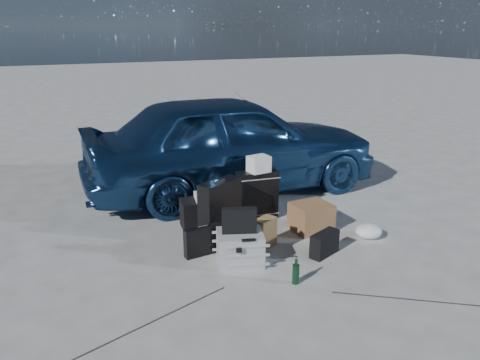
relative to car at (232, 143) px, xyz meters
name	(u,v)px	position (x,y,z in m)	size (l,w,h in m)	color
ground	(272,264)	(-0.58, -2.36, -0.75)	(60.00, 60.00, 0.00)	beige
car	(232,143)	(0.00, 0.00, 0.00)	(1.77, 4.41, 1.50)	#255289
pelican_case	(240,248)	(-0.88, -2.19, -0.58)	(0.48, 0.39, 0.35)	#ACAEB2
laptop_bag	(239,221)	(-0.88, -2.18, -0.27)	(0.36, 0.09, 0.27)	black
briefcase	(203,241)	(-1.17, -1.85, -0.58)	(0.43, 0.09, 0.33)	black
suitcase_left	(220,210)	(-0.83, -1.52, -0.39)	(0.55, 0.20, 0.71)	black
suitcase_right	(257,195)	(-0.16, -1.17, -0.43)	(0.54, 0.19, 0.64)	black
white_carton	(259,164)	(-0.15, -1.18, 0.00)	(0.26, 0.21, 0.21)	white
duffel_bag	(210,212)	(-0.81, -1.14, -0.57)	(0.73, 0.31, 0.36)	black
flat_box_white	(211,196)	(-0.80, -1.15, -0.35)	(0.40, 0.30, 0.07)	white
flat_box_black	(211,192)	(-0.80, -1.17, -0.29)	(0.30, 0.22, 0.07)	black
kraft_bag	(265,232)	(-0.45, -1.95, -0.58)	(0.26, 0.15, 0.34)	#AE804C
cardboard_box	(311,217)	(0.28, -1.79, -0.58)	(0.45, 0.40, 0.34)	olive
plastic_bag	(369,231)	(0.77, -2.29, -0.66)	(0.32, 0.27, 0.18)	white
messenger_bag	(325,244)	(0.04, -2.42, -0.62)	(0.38, 0.14, 0.26)	black
green_bottle	(296,271)	(-0.57, -2.82, -0.61)	(0.07, 0.07, 0.28)	black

